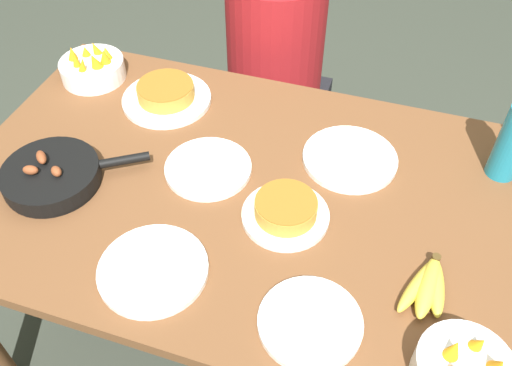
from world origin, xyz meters
TOP-DOWN VIEW (x-y plane):
  - ground_plane at (0.00, 0.00)m, footprint 14.00×14.00m
  - dining_table at (0.00, 0.00)m, footprint 1.58×0.95m
  - banana_bunch at (0.45, -0.17)m, footprint 0.11×0.18m
  - skillet at (-0.51, -0.13)m, footprint 0.35×0.27m
  - frittata_plate_center at (-0.37, 0.27)m, footprint 0.27×0.27m
  - frittata_plate_side at (0.10, -0.06)m, footprint 0.22×0.22m
  - empty_plate_near_front at (0.23, -0.33)m, footprint 0.22×0.22m
  - empty_plate_far_left at (-0.14, -0.31)m, footprint 0.25×0.25m
  - empty_plate_far_right at (0.21, 0.19)m, footprint 0.26×0.26m
  - empty_plate_mid_edge at (-0.14, 0.03)m, footprint 0.23×0.23m
  - fruit_bowl_mango at (-0.65, 0.31)m, footprint 0.20×0.20m
  - person_figure at (-0.17, 0.76)m, footprint 0.39×0.39m

SIDE VIEW (x-z plane):
  - ground_plane at x=0.00m, z-range 0.00..0.00m
  - person_figure at x=-0.17m, z-range -0.11..1.13m
  - dining_table at x=0.00m, z-range 0.29..1.06m
  - empty_plate_far_right at x=0.21m, z-range 0.77..0.80m
  - empty_plate_far_left at x=-0.14m, z-range 0.77..0.80m
  - empty_plate_mid_edge at x=-0.14m, z-range 0.77..0.80m
  - empty_plate_near_front at x=0.23m, z-range 0.77..0.80m
  - banana_bunch at x=0.45m, z-range 0.78..0.82m
  - frittata_plate_center at x=-0.37m, z-range 0.77..0.83m
  - frittata_plate_side at x=0.10m, z-range 0.77..0.83m
  - skillet at x=-0.51m, z-range 0.76..0.85m
  - fruit_bowl_mango at x=-0.65m, z-range 0.76..0.87m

